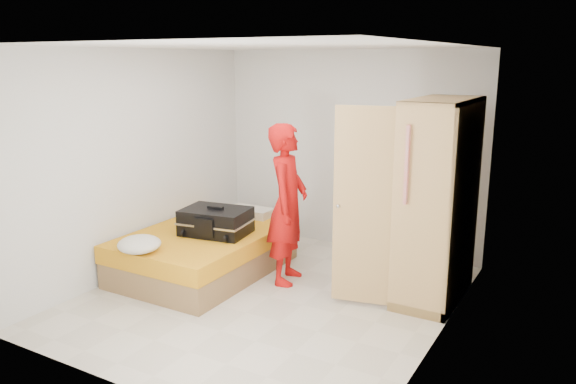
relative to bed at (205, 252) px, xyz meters
The scene contains 7 objects.
room 1.50m from the bed, 12.82° to the right, with size 4.00×4.02×2.60m.
bed is the anchor object (origin of this frame).
wardrobe 2.68m from the bed, 13.73° to the left, with size 1.16×1.30×2.10m.
person 1.21m from the bed, 15.34° to the left, with size 0.66×0.43×1.80m, color red.
suitcase 0.43m from the bed, ahead, with size 0.84×0.67×0.33m.
round_cushion 0.97m from the bed, 99.03° to the right, with size 0.45×0.45×0.17m, color beige.
pillow 0.91m from the bed, 83.99° to the left, with size 0.58×0.29×0.11m, color beige.
Camera 1 is at (2.95, -4.74, 2.48)m, focal length 35.00 mm.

